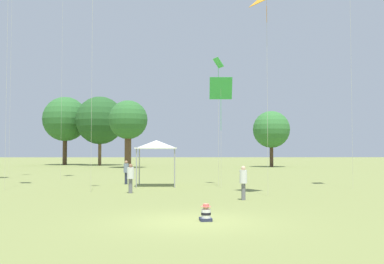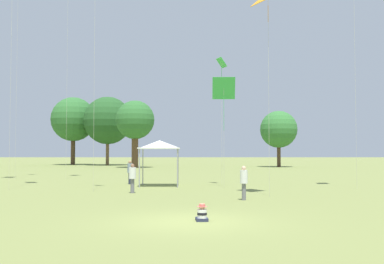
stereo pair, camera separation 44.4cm
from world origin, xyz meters
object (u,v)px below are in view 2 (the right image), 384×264
object	(u,v)px
kite_9	(224,90)
distant_tree_0	(73,119)
distant_tree_1	(279,129)
distant_tree_2	(108,121)
seated_toddler	(202,214)
kite_2	(222,68)
person_standing_1	(130,170)
distant_tree_3	(135,121)
person_standing_2	(133,176)
canopy_tent	(160,145)
person_standing_3	(244,180)

from	to	relation	value
kite_9	distant_tree_0	size ratio (longest dim) A/B	0.61
distant_tree_1	distant_tree_2	world-z (taller)	distant_tree_2
seated_toddler	kite_2	xyz separation A→B (m)	(1.61, 14.75, 7.37)
person_standing_1	kite_9	distance (m)	8.39
person_standing_1	distant_tree_3	xyz separation A→B (m)	(-3.48, 29.90, 5.38)
person_standing_2	distant_tree_3	xyz separation A→B (m)	(-4.50, 36.29, 5.41)
canopy_tent	distant_tree_3	xyz separation A→B (m)	(-5.58, 31.56, 3.71)
person_standing_1	distant_tree_2	world-z (taller)	distant_tree_2
canopy_tent	distant_tree_2	distance (m)	43.68
canopy_tent	kite_2	distance (m)	6.42
person_standing_2	distant_tree_1	xyz separation A→B (m)	(15.27, 38.95, 4.34)
person_standing_2	distant_tree_3	distance (m)	36.96
person_standing_3	seated_toddler	bearing A→B (deg)	68.59
seated_toddler	person_standing_3	size ratio (longest dim) A/B	0.36
person_standing_1	kite_9	size ratio (longest dim) A/B	0.23
distant_tree_0	distant_tree_3	world-z (taller)	distant_tree_0
person_standing_3	distant_tree_0	xyz separation A→B (m)	(-21.65, 52.51, 6.47)
kite_2	kite_9	world-z (taller)	kite_2
seated_toddler	distant_tree_2	size ratio (longest dim) A/B	0.05
person_standing_2	kite_2	distance (m)	9.89
kite_2	distant_tree_3	bearing A→B (deg)	39.69
person_standing_1	seated_toddler	bearing A→B (deg)	-89.01
person_standing_3	distant_tree_1	distance (m)	43.74
person_standing_3	distant_tree_1	xyz separation A→B (m)	(9.80, 42.41, 4.34)
kite_9	distant_tree_3	world-z (taller)	distant_tree_3
kite_9	distant_tree_3	size ratio (longest dim) A/B	0.75
person_standing_3	distant_tree_2	distance (m)	52.89
canopy_tent	distant_tree_2	size ratio (longest dim) A/B	0.27
kite_2	distant_tree_0	distance (m)	48.70
seated_toddler	person_standing_1	distance (m)	16.54
seated_toddler	person_standing_3	distance (m)	6.43
distant_tree_1	distant_tree_2	xyz separation A→B (m)	(-25.41, 7.75, 1.78)
distant_tree_1	distant_tree_3	size ratio (longest dim) A/B	0.87
kite_2	distant_tree_1	size ratio (longest dim) A/B	1.05
person_standing_1	kite_2	bearing A→B (deg)	-25.51
kite_9	distant_tree_3	bearing A→B (deg)	-27.38
person_standing_1	canopy_tent	world-z (taller)	canopy_tent
person_standing_1	kite_2	distance (m)	9.10
person_standing_2	kite_9	size ratio (longest dim) A/B	0.23
distant_tree_0	distant_tree_2	size ratio (longest dim) A/B	1.02
person_standing_2	distant_tree_1	world-z (taller)	distant_tree_1
person_standing_1	canopy_tent	distance (m)	3.16
person_standing_1	distant_tree_2	size ratio (longest dim) A/B	0.15
person_standing_3	distant_tree_3	distance (m)	41.33
seated_toddler	kite_2	world-z (taller)	kite_2
seated_toddler	canopy_tent	bearing A→B (deg)	93.91
kite_9	distant_tree_0	xyz separation A→B (m)	(-21.27, 45.41, 1.40)
distant_tree_2	distant_tree_3	bearing A→B (deg)	-61.58
distant_tree_0	distant_tree_3	size ratio (longest dim) A/B	1.22
kite_2	person_standing_1	bearing A→B (deg)	101.79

